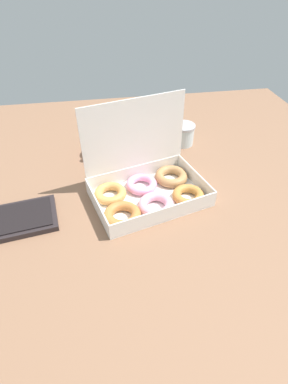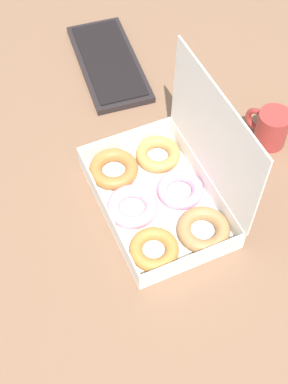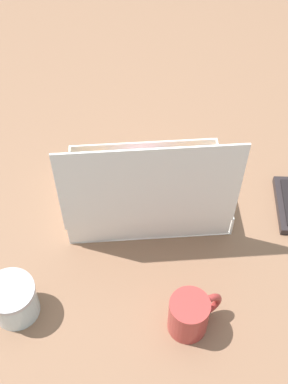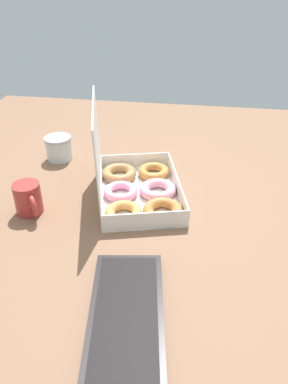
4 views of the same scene
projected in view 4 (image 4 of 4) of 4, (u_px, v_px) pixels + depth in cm
name	position (u px, v px, depth cm)	size (l,w,h in cm)	color
ground_plane	(147.00, 203.00, 115.66)	(180.00, 180.00, 2.00)	brown
donut_box	(135.00, 186.00, 115.71)	(40.94, 33.15, 29.82)	white
keyboard	(126.00, 315.00, 77.29)	(36.64, 20.51, 2.20)	black
coffee_mug	(28.00, 199.00, 107.46)	(10.09, 9.24, 9.34)	#A93531
glass_jar	(59.00, 148.00, 136.81)	(9.75, 9.75, 8.56)	silver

